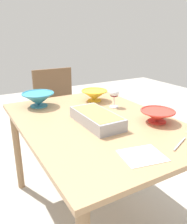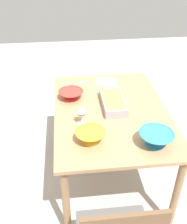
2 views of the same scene
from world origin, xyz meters
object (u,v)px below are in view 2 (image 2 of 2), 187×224
object	(u,v)px
dining_table	(110,119)
serving_bowl	(71,94)
mixing_bowl	(90,136)
small_bowl	(156,138)
casserole_dish	(113,102)
napkin	(107,82)
wine_glass	(81,113)
serving_spoon	(73,85)

from	to	relation	value
dining_table	serving_bowl	world-z (taller)	serving_bowl
mixing_bowl	small_bowl	xyz separation A→B (m)	(0.09, 0.45, 0.01)
casserole_dish	serving_bowl	world-z (taller)	serving_bowl
dining_table	napkin	bearing A→B (deg)	175.02
dining_table	casserole_dish	bearing A→B (deg)	152.68
wine_glass	small_bowl	size ratio (longest dim) A/B	0.57
mixing_bowl	napkin	bearing A→B (deg)	163.98
wine_glass	serving_bowl	world-z (taller)	wine_glass
dining_table	wine_glass	distance (m)	0.37
casserole_dish	napkin	bearing A→B (deg)	178.10
wine_glass	serving_spoon	bearing A→B (deg)	-176.28
wine_glass	napkin	world-z (taller)	wine_glass
dining_table	casserole_dish	size ratio (longest dim) A/B	3.39
dining_table	casserole_dish	distance (m)	0.15
small_bowl	serving_bowl	distance (m)	0.90
casserole_dish	serving_bowl	distance (m)	0.39
casserole_dish	small_bowl	distance (m)	0.58
wine_glass	serving_bowl	distance (m)	0.40
casserole_dish	serving_spoon	size ratio (longest dim) A/B	1.47
mixing_bowl	serving_spoon	world-z (taller)	mixing_bowl
mixing_bowl	serving_spoon	size ratio (longest dim) A/B	0.80
serving_bowl	napkin	xyz separation A→B (m)	(-0.28, 0.37, -0.04)
mixing_bowl	serving_bowl	world-z (taller)	mixing_bowl
mixing_bowl	serving_bowl	bearing A→B (deg)	-169.61
serving_bowl	mixing_bowl	bearing A→B (deg)	10.39
casserole_dish	serving_bowl	size ratio (longest dim) A/B	1.79
serving_spoon	napkin	size ratio (longest dim) A/B	1.36
mixing_bowl	wine_glass	bearing A→B (deg)	-168.23
dining_table	mixing_bowl	world-z (taller)	mixing_bowl
mixing_bowl	serving_spoon	bearing A→B (deg)	-174.19
wine_glass	mixing_bowl	size ratio (longest dim) A/B	0.66
small_bowl	serving_bowl	size ratio (longest dim) A/B	1.12
dining_table	napkin	size ratio (longest dim) A/B	6.77
serving_spoon	napkin	world-z (taller)	serving_spoon
serving_spoon	napkin	distance (m)	0.35
napkin	wine_glass	bearing A→B (deg)	-24.23
dining_table	wine_glass	size ratio (longest dim) A/B	9.46
wine_glass	small_bowl	xyz separation A→B (m)	(0.31, 0.50, -0.04)
dining_table	wine_glass	xyz separation A→B (m)	(0.17, -0.26, 0.19)
wine_glass	casserole_dish	size ratio (longest dim) A/B	0.36
mixing_bowl	serving_bowl	distance (m)	0.62
serving_bowl	napkin	world-z (taller)	serving_bowl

